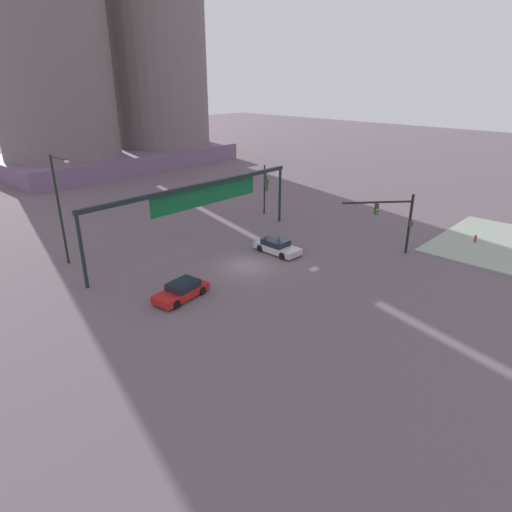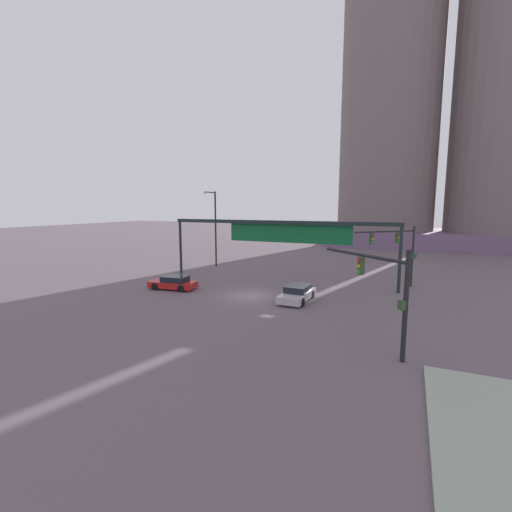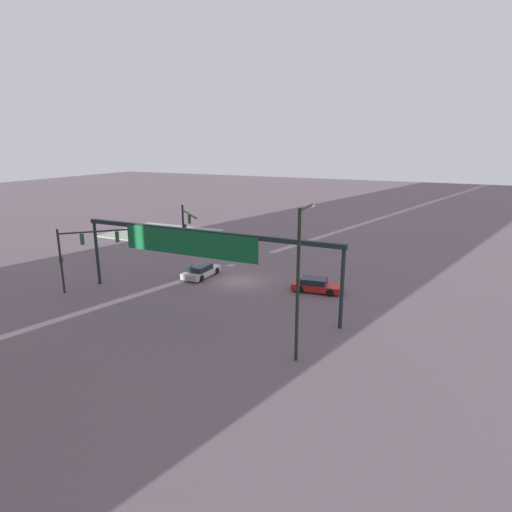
{
  "view_description": "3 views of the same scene",
  "coord_description": "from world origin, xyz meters",
  "px_view_note": "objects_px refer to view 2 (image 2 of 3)",
  "views": [
    {
      "loc": [
        -24.7,
        -24.0,
        15.01
      ],
      "look_at": [
        -1.8,
        -2.64,
        2.18
      ],
      "focal_mm": 31.08,
      "sensor_mm": 36.0,
      "label": 1
    },
    {
      "loc": [
        11.94,
        -26.03,
        7.45
      ],
      "look_at": [
        -0.34,
        1.95,
        3.11
      ],
      "focal_mm": 24.64,
      "sensor_mm": 36.0,
      "label": 2
    },
    {
      "loc": [
        -17.87,
        33.69,
        12.71
      ],
      "look_at": [
        -2.47,
        1.29,
        3.1
      ],
      "focal_mm": 29.88,
      "sensor_mm": 36.0,
      "label": 3
    }
  ],
  "objects_px": {
    "traffic_signal_near_corner": "(384,283)",
    "streetlamp_curved_arm": "(214,224)",
    "sedan_car_waiting_far": "(173,283)",
    "sedan_car_approaching": "(297,294)",
    "traffic_signal_opposite_side": "(397,245)"
  },
  "relations": [
    {
      "from": "traffic_signal_opposite_side",
      "to": "streetlamp_curved_arm",
      "type": "distance_m",
      "value": 21.39
    },
    {
      "from": "traffic_signal_near_corner",
      "to": "sedan_car_waiting_far",
      "type": "bearing_deg",
      "value": 20.83
    },
    {
      "from": "traffic_signal_near_corner",
      "to": "streetlamp_curved_arm",
      "type": "relative_size",
      "value": 0.59
    },
    {
      "from": "traffic_signal_opposite_side",
      "to": "sedan_car_approaching",
      "type": "relative_size",
      "value": 1.28
    },
    {
      "from": "traffic_signal_opposite_side",
      "to": "streetlamp_curved_arm",
      "type": "height_order",
      "value": "streetlamp_curved_arm"
    },
    {
      "from": "streetlamp_curved_arm",
      "to": "sedan_car_waiting_far",
      "type": "distance_m",
      "value": 13.13
    },
    {
      "from": "streetlamp_curved_arm",
      "to": "traffic_signal_opposite_side",
      "type": "bearing_deg",
      "value": 77.96
    },
    {
      "from": "sedan_car_waiting_far",
      "to": "streetlamp_curved_arm",
      "type": "bearing_deg",
      "value": -84.31
    },
    {
      "from": "sedan_car_approaching",
      "to": "sedan_car_waiting_far",
      "type": "distance_m",
      "value": 11.46
    },
    {
      "from": "sedan_car_waiting_far",
      "to": "traffic_signal_opposite_side",
      "type": "bearing_deg",
      "value": -162.21
    },
    {
      "from": "sedan_car_approaching",
      "to": "sedan_car_waiting_far",
      "type": "relative_size",
      "value": 1.01
    },
    {
      "from": "streetlamp_curved_arm",
      "to": "sedan_car_approaching",
      "type": "bearing_deg",
      "value": 48.91
    },
    {
      "from": "sedan_car_waiting_far",
      "to": "traffic_signal_near_corner",
      "type": "bearing_deg",
      "value": 152.43
    },
    {
      "from": "sedan_car_approaching",
      "to": "traffic_signal_opposite_side",
      "type": "bearing_deg",
      "value": 139.45
    },
    {
      "from": "traffic_signal_opposite_side",
      "to": "sedan_car_approaching",
      "type": "distance_m",
      "value": 10.94
    }
  ]
}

